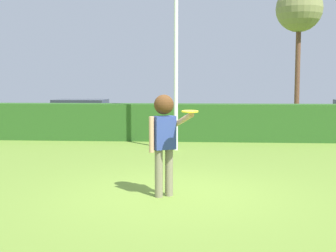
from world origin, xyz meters
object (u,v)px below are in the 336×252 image
object	(u,v)px
frisbee	(190,111)
lamppost	(176,42)
oak_tree	(299,10)
person	(164,132)
parked_car_blue	(81,112)

from	to	relation	value
frisbee	lamppost	size ratio (longest dim) A/B	0.05
lamppost	oak_tree	xyz separation A→B (m)	(5.99, 12.21, 2.70)
person	oak_tree	xyz separation A→B (m)	(5.90, 17.72, 4.72)
lamppost	parked_car_blue	world-z (taller)	lamppost
frisbee	oak_tree	size ratio (longest dim) A/B	0.04
person	lamppost	world-z (taller)	lamppost
frisbee	parked_car_blue	size ratio (longest dim) A/B	0.07
frisbee	parked_car_blue	world-z (taller)	frisbee
frisbee	lamppost	world-z (taller)	lamppost
person	frisbee	xyz separation A→B (m)	(0.46, -0.45, 0.38)
oak_tree	person	bearing A→B (deg)	-108.40
lamppost	oak_tree	world-z (taller)	oak_tree
person	lamppost	xyz separation A→B (m)	(-0.10, 5.51, 2.02)
parked_car_blue	oak_tree	world-z (taller)	oak_tree
frisbee	oak_tree	xyz separation A→B (m)	(5.44, 18.18, 4.34)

